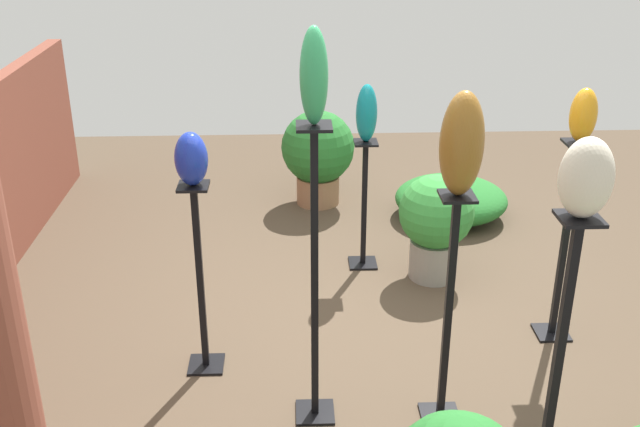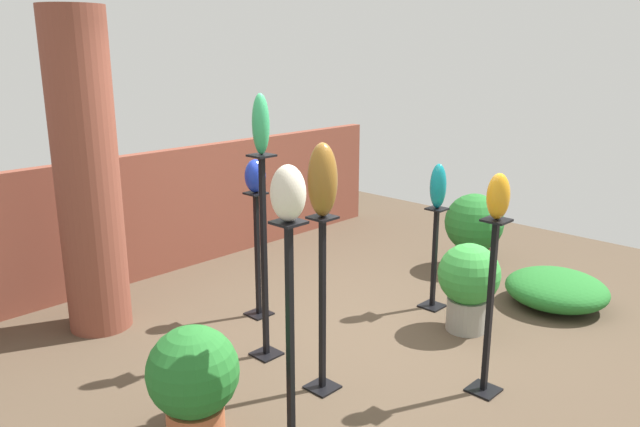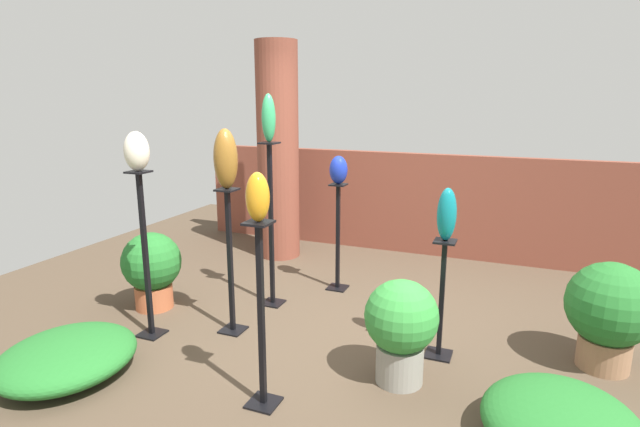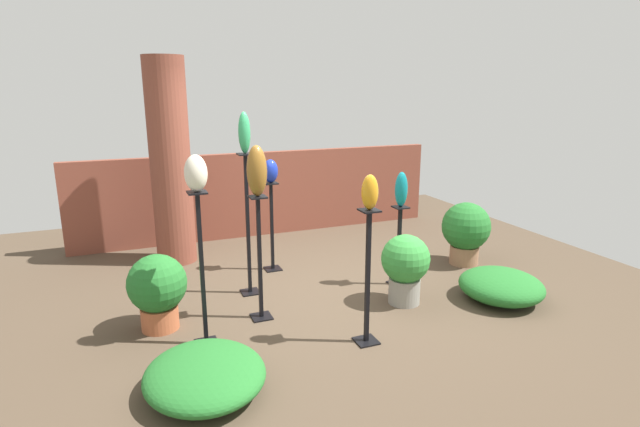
{
  "view_description": "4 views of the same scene",
  "coord_description": "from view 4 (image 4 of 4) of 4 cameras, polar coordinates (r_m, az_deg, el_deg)",
  "views": [
    {
      "loc": [
        -3.93,
        0.41,
        2.54
      ],
      "look_at": [
        -0.2,
        0.26,
        0.89
      ],
      "focal_mm": 42.0,
      "sensor_mm": 36.0,
      "label": 1
    },
    {
      "loc": [
        -3.65,
        -3.03,
        2.33
      ],
      "look_at": [
        -0.14,
        0.35,
        1.01
      ],
      "focal_mm": 35.0,
      "sensor_mm": 36.0,
      "label": 2
    },
    {
      "loc": [
        1.37,
        -3.73,
        1.98
      ],
      "look_at": [
        -0.29,
        0.34,
        0.94
      ],
      "focal_mm": 28.0,
      "sensor_mm": 36.0,
      "label": 3
    },
    {
      "loc": [
        -2.01,
        -4.82,
        2.26
      ],
      "look_at": [
        0.01,
        0.16,
        0.88
      ],
      "focal_mm": 28.0,
      "sensor_mm": 36.0,
      "label": 4
    }
  ],
  "objects": [
    {
      "name": "brick_wall_back",
      "position": [
        7.74,
        -6.58,
        2.26
      ],
      "size": [
        5.6,
        0.12,
        1.29
      ],
      "primitive_type": "cube",
      "color": "brown",
      "rests_on": "ground"
    },
    {
      "name": "art_vase_jade",
      "position": [
        5.3,
        -8.64,
        9.12
      ],
      "size": [
        0.13,
        0.12,
        0.43
      ],
      "primitive_type": "ellipsoid",
      "color": "#2D9356",
      "rests_on": "pedestal_jade"
    },
    {
      "name": "pedestal_teal",
      "position": [
        5.84,
        8.99,
        -4.12
      ],
      "size": [
        0.2,
        0.2,
        0.94
      ],
      "color": "black",
      "rests_on": "ground"
    },
    {
      "name": "brick_pillar",
      "position": [
        6.64,
        -16.72,
        5.57
      ],
      "size": [
        0.51,
        0.51,
        2.62
      ],
      "primitive_type": "cylinder",
      "color": "brown",
      "rests_on": "ground"
    },
    {
      "name": "art_vase_teal",
      "position": [
        5.66,
        9.27,
        2.74
      ],
      "size": [
        0.14,
        0.14,
        0.4
      ],
      "primitive_type": "ellipsoid",
      "color": "#0F727A",
      "rests_on": "pedestal_teal"
    },
    {
      "name": "pedestal_ivory",
      "position": [
        4.5,
        -13.3,
        -7.01
      ],
      "size": [
        0.2,
        0.2,
        1.4
      ],
      "color": "black",
      "rests_on": "ground"
    },
    {
      "name": "art_vase_bronze",
      "position": [
        4.7,
        -7.23,
        4.85
      ],
      "size": [
        0.19,
        0.2,
        0.48
      ],
      "primitive_type": "ellipsoid",
      "color": "brown",
      "rests_on": "pedestal_bronze"
    },
    {
      "name": "pedestal_jade",
      "position": [
        5.49,
        -8.23,
        -1.92
      ],
      "size": [
        0.2,
        0.2,
        1.57
      ],
      "color": "black",
      "rests_on": "ground"
    },
    {
      "name": "potted_plant_back_center",
      "position": [
        5.36,
        9.72,
        -5.79
      ],
      "size": [
        0.52,
        0.52,
        0.75
      ],
      "color": "gray",
      "rests_on": "ground"
    },
    {
      "name": "art_vase_ivory",
      "position": [
        4.26,
        -14.01,
        4.49
      ],
      "size": [
        0.19,
        0.2,
        0.31
      ],
      "primitive_type": "ellipsoid",
      "color": "beige",
      "rests_on": "pedestal_ivory"
    },
    {
      "name": "foliage_bed_east",
      "position": [
        4.05,
        -13.01,
        -17.52
      ],
      "size": [
        0.91,
        1.0,
        0.29
      ],
      "primitive_type": "ellipsoid",
      "color": "#236B28",
      "rests_on": "ground"
    },
    {
      "name": "potted_plant_walkway_edge",
      "position": [
        6.69,
        16.33,
        -1.8
      ],
      "size": [
        0.62,
        0.62,
        0.82
      ],
      "color": "#936B4C",
      "rests_on": "ground"
    },
    {
      "name": "art_vase_cobalt",
      "position": [
        6.06,
        -5.69,
        4.85
      ],
      "size": [
        0.18,
        0.17,
        0.28
      ],
      "primitive_type": "ellipsoid",
      "color": "#192D9E",
      "rests_on": "pedestal_cobalt"
    },
    {
      "name": "art_vase_amber",
      "position": [
        4.22,
        5.72,
        2.44
      ],
      "size": [
        0.14,
        0.15,
        0.3
      ],
      "primitive_type": "ellipsoid",
      "color": "orange",
      "rests_on": "pedestal_amber"
    },
    {
      "name": "potted_plant_front_right",
      "position": [
        4.98,
        -18.08,
        -8.12
      ],
      "size": [
        0.55,
        0.55,
        0.74
      ],
      "color": "#B25B38",
      "rests_on": "ground"
    },
    {
      "name": "foliage_bed_west",
      "position": [
        5.79,
        19.99,
        -7.77
      ],
      "size": [
        0.88,
        0.92,
        0.32
      ],
      "primitive_type": "ellipsoid",
      "color": "#236B28",
      "rests_on": "ground"
    },
    {
      "name": "ground_plane",
      "position": [
        5.69,
        0.49,
        -9.01
      ],
      "size": [
        8.0,
        8.0,
        0.0
      ],
      "primitive_type": "plane",
      "color": "#4C3D2D"
    },
    {
      "name": "pedestal_cobalt",
      "position": [
        6.23,
        -5.51,
        -1.97
      ],
      "size": [
        0.2,
        0.2,
        1.12
      ],
      "color": "black",
      "rests_on": "ground"
    },
    {
      "name": "pedestal_amber",
      "position": [
        4.46,
        5.45,
        -7.95
      ],
      "size": [
        0.2,
        0.2,
        1.24
      ],
      "color": "black",
      "rests_on": "ground"
    },
    {
      "name": "pedestal_bronze",
      "position": [
        4.93,
        -6.9,
        -5.71
      ],
      "size": [
        0.2,
        0.2,
        1.25
      ],
      "color": "black",
      "rests_on": "ground"
    }
  ]
}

